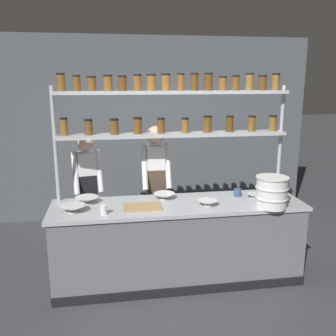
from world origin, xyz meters
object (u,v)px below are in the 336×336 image
Objects in this scene: prep_bowl_center_back at (254,196)px; serving_cup_by_board at (104,210)px; chef_left at (88,189)px; container_stack at (272,192)px; chef_center at (156,184)px; spice_shelf_unit at (174,114)px; prep_bowl_center_front at (164,196)px; prep_bowl_far_left at (87,200)px; cutting_board at (142,207)px; prep_bowl_near_left at (73,209)px; prep_bowl_near_right at (208,203)px; serving_cup_front at (237,192)px.

prep_bowl_center_back is 1.74× the size of serving_cup_by_board.
chef_left is 4.66× the size of container_stack.
serving_cup_by_board is (-1.74, -0.29, 0.03)m from prep_bowl_center_back.
spice_shelf_unit is at bearing -53.57° from chef_center.
prep_bowl_center_front is 0.88m from prep_bowl_far_left.
cutting_board is 1.53× the size of prep_bowl_far_left.
prep_bowl_near_left is 2.06m from prep_bowl_center_back.
prep_bowl_center_back is at bearing 17.03° from prep_bowl_near_right.
prep_bowl_far_left is at bearing -179.39° from prep_bowl_center_front.
chef_center is at bearing 126.90° from spice_shelf_unit.
container_stack reaches higher than prep_bowl_center_front.
serving_cup_by_board is (-0.82, -0.55, -0.92)m from spice_shelf_unit.
serving_cup_front is at bearing -0.76° from prep_bowl_far_left.
serving_cup_by_board is at bearing -88.03° from chef_left.
serving_cup_front reaches higher than cutting_board.
prep_bowl_near_right is (1.44, -0.02, -0.01)m from prep_bowl_near_left.
serving_cup_front is at bearing 117.69° from container_stack.
prep_bowl_center_front is at bearing 0.61° from prep_bowl_far_left.
prep_bowl_far_left is at bearing 155.53° from cutting_board.
chef_left is 6.57× the size of prep_bowl_center_front.
prep_bowl_near_right is at bearing -55.83° from spice_shelf_unit.
serving_cup_front is (1.76, -0.53, 0.03)m from chef_left.
spice_shelf_unit is at bearing 45.59° from cutting_board.
chef_center is at bearing 155.79° from serving_cup_front.
chef_center is at bearing 143.62° from container_stack.
container_stack is 1.40m from cutting_board.
container_stack is at bearing -36.85° from chef_center.
spice_shelf_unit is at bearing 166.70° from serving_cup_front.
cutting_board is (0.61, -0.77, -0.00)m from chef_left.
chef_left is 0.78m from prep_bowl_near_left.
serving_cup_front is (0.87, -0.03, 0.01)m from prep_bowl_center_front.
serving_cup_front reaches higher than prep_bowl_near_right.
cutting_board is 4.47× the size of serving_cup_front.
serving_cup_by_board is (0.20, -0.90, 0.03)m from chef_left.
prep_bowl_center_front is at bearing -39.67° from chef_left.
container_stack is 1.41× the size of prep_bowl_center_front.
prep_bowl_center_back is (-0.05, 0.35, -0.15)m from container_stack.
prep_bowl_center_back is 0.76× the size of prep_bowl_near_right.
serving_cup_front reaches higher than prep_bowl_center_back.
spice_shelf_unit is at bearing -29.64° from chef_left.
prep_bowl_center_front is at bearing 30.73° from serving_cup_by_board.
cutting_board is 0.40m from prep_bowl_center_front.
serving_cup_by_board is (-0.64, -0.79, -0.03)m from chef_center.
prep_bowl_far_left is at bearing 115.18° from serving_cup_by_board.
chef_left is 0.85m from chef_center.
spice_shelf_unit reaches higher than cutting_board.
spice_shelf_unit is 1.08m from prep_bowl_near_right.
chef_left reaches higher than prep_bowl_near_right.
spice_shelf_unit is at bearing 124.17° from prep_bowl_near_right.
cutting_board is 2.37× the size of prep_bowl_center_back.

